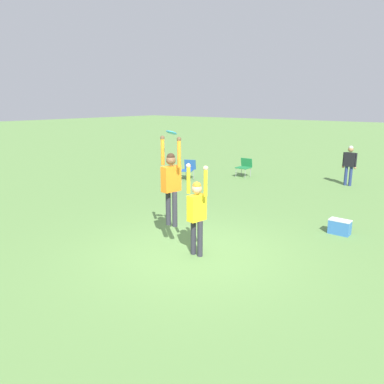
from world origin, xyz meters
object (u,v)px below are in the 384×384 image
at_px(cooler_box, 340,227).
at_px(camping_chair_4, 188,168).
at_px(person_defending, 197,209).
at_px(camping_chair_1, 245,166).
at_px(person_spectator_near, 350,162).
at_px(frisbee, 171,133).
at_px(person_jumping, 171,180).

bearing_deg(cooler_box, camping_chair_4, 158.73).
relative_size(person_defending, camping_chair_1, 2.45).
distance_m(person_defending, camping_chair_1, 9.11).
bearing_deg(person_spectator_near, cooler_box, -69.82).
bearing_deg(person_spectator_near, frisbee, -91.23).
distance_m(person_defending, person_spectator_near, 9.34).
height_order(person_jumping, person_spectator_near, person_jumping).
height_order(camping_chair_1, camping_chair_4, camping_chair_4).
xyz_separation_m(person_spectator_near, cooler_box, (1.60, -5.98, -0.76)).
relative_size(person_jumping, person_defending, 1.03).
bearing_deg(cooler_box, camping_chair_1, 139.48).
xyz_separation_m(camping_chair_1, cooler_box, (5.77, -4.93, -0.31)).
bearing_deg(person_jumping, person_spectator_near, 1.22).
bearing_deg(camping_chair_4, person_defending, 107.58).
height_order(person_defending, frisbee, frisbee).
distance_m(person_jumping, cooler_box, 4.53).
height_order(frisbee, camping_chair_1, frisbee).
height_order(person_jumping, person_defending, person_jumping).
xyz_separation_m(person_jumping, person_defending, (0.85, -0.14, -0.51)).
height_order(person_spectator_near, cooler_box, person_spectator_near).
relative_size(person_jumping, person_spectator_near, 1.29).
relative_size(frisbee, person_spectator_near, 0.15).
bearing_deg(camping_chair_1, camping_chair_4, 52.30).
bearing_deg(person_jumping, camping_chair_4, 45.48).
bearing_deg(camping_chair_1, person_jumping, 108.90).
distance_m(frisbee, cooler_box, 4.98).
bearing_deg(person_defending, camping_chair_4, -130.28).
distance_m(camping_chair_4, cooler_box, 7.88).
relative_size(frisbee, camping_chair_1, 0.29).
distance_m(camping_chair_1, cooler_box, 7.60).
bearing_deg(person_jumping, person_defending, -90.00).
distance_m(person_jumping, camping_chair_1, 8.71).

